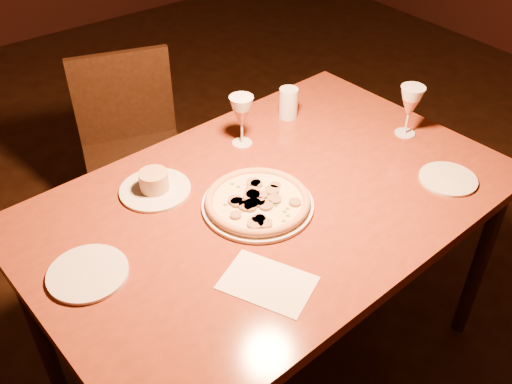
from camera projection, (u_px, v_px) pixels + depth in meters
floor at (298, 298)px, 2.53m from camera, size 7.00×7.00×0.00m
dining_table at (271, 214)px, 1.84m from camera, size 1.59×1.08×0.82m
chair_far at (134, 147)px, 2.56m from camera, size 0.55×0.55×0.91m
pizza_plate at (258, 201)px, 1.74m from camera, size 0.35×0.35×0.04m
ramekin_saucer at (155, 185)px, 1.80m from camera, size 0.23×0.23×0.07m
wine_glass_far at (242, 121)px, 1.97m from camera, size 0.08×0.08×0.19m
wine_glass_right at (409, 111)px, 2.02m from camera, size 0.09×0.09×0.19m
water_tumbler at (288, 103)px, 2.14m from camera, size 0.07×0.07×0.12m
side_plate_left at (88, 273)px, 1.53m from camera, size 0.22×0.22×0.01m
side_plate_near at (448, 179)px, 1.86m from camera, size 0.19×0.19×0.01m
menu_card at (268, 283)px, 1.51m from camera, size 0.25×0.28×0.00m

